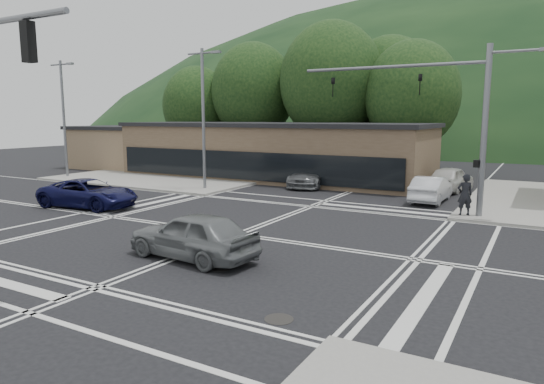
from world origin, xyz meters
The scene contains 19 objects.
ground centered at (0.00, 0.00, 0.00)m, with size 120.00×120.00×0.00m, color black.
sidewalk_nw centered at (-15.00, 15.00, 0.07)m, with size 16.00×16.00×0.15m, color gray.
commercial_row centered at (-8.00, 17.00, 2.00)m, with size 24.00×8.00×4.00m, color brown.
commercial_nw centered at (-24.00, 17.00, 1.80)m, with size 8.00×7.00×3.60m, color #846B4F.
hill_north centered at (0.00, 90.00, 0.00)m, with size 252.00×126.00×140.00m, color black.
tree_n_a centered at (-14.00, 24.00, 7.14)m, with size 8.00×8.00×11.75m.
tree_n_b centered at (-6.00, 24.00, 7.79)m, with size 9.00×9.00×12.98m.
tree_n_c centered at (1.00, 24.00, 6.49)m, with size 7.60×7.60×10.87m.
tree_n_d centered at (-20.00, 23.00, 5.84)m, with size 6.80×6.80×9.76m.
tree_n_e centered at (-2.00, 28.00, 7.14)m, with size 8.40×8.40×11.98m.
streetlight_nw centered at (-8.44, 9.00, 5.05)m, with size 2.50×0.25×9.00m.
streetlight_w centered at (-21.94, 9.00, 5.05)m, with size 2.50×0.25×9.00m.
signal_mast_ne centered at (6.95, 8.20, 5.07)m, with size 11.65×0.30×8.00m.
car_blue_west centered at (-10.23, 1.19, 0.75)m, with size 2.48×5.38×1.50m, color #0C0E38.
car_grey_center centered at (0.57, -3.55, 0.81)m, with size 1.91×4.75×1.62m, color slate.
car_queue_a centered at (5.26, 11.81, 0.73)m, with size 1.55×4.44×1.46m, color silver.
car_queue_b centered at (5.50, 16.56, 0.81)m, with size 1.91×4.76×1.62m, color silver.
car_northbound centered at (-3.22, 14.20, 0.79)m, with size 2.22×5.46×1.58m, color slate.
pedestrian centered at (7.55, 8.01, 1.13)m, with size 0.72×0.47×1.96m, color black.
Camera 1 is at (10.72, -16.07, 4.76)m, focal length 32.00 mm.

